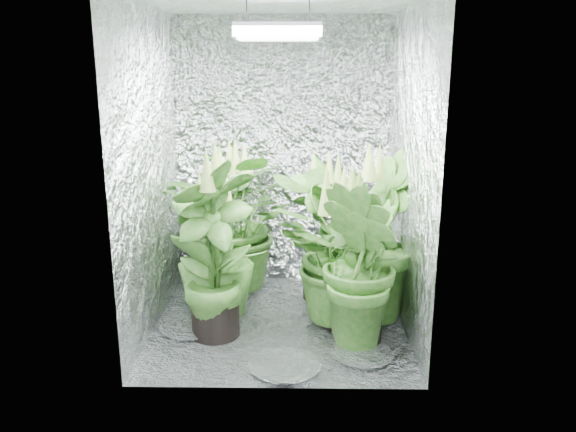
% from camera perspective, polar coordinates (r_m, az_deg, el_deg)
% --- Properties ---
extents(ground, '(1.60, 1.60, 0.00)m').
position_cam_1_polar(ground, '(3.77, -0.89, -10.67)').
color(ground, white).
rests_on(ground, ground).
extents(walls, '(1.62, 1.62, 2.00)m').
position_cam_1_polar(walls, '(3.47, -0.96, 4.45)').
color(walls, white).
rests_on(walls, ground).
extents(ceiling, '(1.60, 1.60, 0.01)m').
position_cam_1_polar(ceiling, '(3.43, -1.03, 21.11)').
color(ceiling, white).
rests_on(ceiling, walls).
extents(grow_lamp, '(0.50, 0.30, 0.22)m').
position_cam_1_polar(grow_lamp, '(3.42, -1.02, 18.21)').
color(grow_lamp, gray).
rests_on(grow_lamp, ceiling).
extents(plant_a, '(1.19, 1.19, 1.15)m').
position_cam_1_polar(plant_a, '(4.15, -5.62, -0.31)').
color(plant_a, black).
rests_on(plant_a, ground).
extents(plant_b, '(0.68, 0.68, 1.08)m').
position_cam_1_polar(plant_b, '(3.99, 3.55, -1.63)').
color(plant_b, black).
rests_on(plant_b, ground).
extents(plant_c, '(0.70, 0.70, 1.18)m').
position_cam_1_polar(plant_c, '(3.69, 9.12, -2.30)').
color(plant_c, black).
rests_on(plant_c, ground).
extents(plant_d, '(0.70, 0.70, 0.97)m').
position_cam_1_polar(plant_d, '(3.69, -7.38, -3.86)').
color(plant_d, black).
rests_on(plant_d, ground).
extents(plant_e, '(1.17, 1.17, 1.05)m').
position_cam_1_polar(plant_e, '(3.60, 5.47, -3.58)').
color(plant_e, black).
rests_on(plant_e, ground).
extents(plant_f, '(0.82, 0.82, 1.21)m').
position_cam_1_polar(plant_f, '(3.42, -7.60, -3.43)').
color(plant_f, black).
rests_on(plant_f, ground).
extents(plant_g, '(0.68, 0.68, 1.09)m').
position_cam_1_polar(plant_g, '(3.31, 7.55, -4.96)').
color(plant_g, black).
rests_on(plant_g, ground).
extents(circulation_fan, '(0.16, 0.35, 0.40)m').
position_cam_1_polar(circulation_fan, '(4.08, 7.42, -6.18)').
color(circulation_fan, black).
rests_on(circulation_fan, ground).
extents(plant_label, '(0.06, 0.04, 0.08)m').
position_cam_1_polar(plant_label, '(3.37, 8.43, -8.47)').
color(plant_label, white).
rests_on(plant_label, plant_g).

